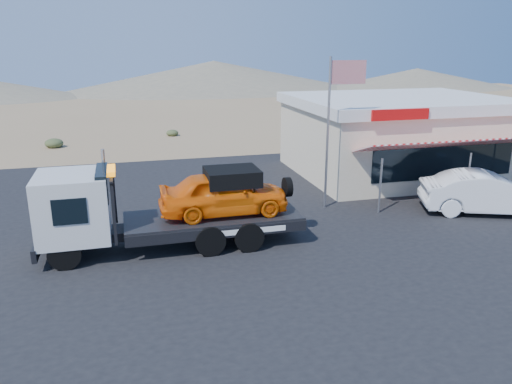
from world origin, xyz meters
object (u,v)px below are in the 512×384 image
jerky_store (398,135)px  flagpole (334,116)px  white_sedan (486,193)px  tow_truck (166,204)px

jerky_store → flagpole: 7.36m
jerky_store → white_sedan: bearing=-89.6°
white_sedan → jerky_store: (-0.05, 6.77, 1.15)m
tow_truck → flagpole: flagpole is taller
tow_truck → white_sedan: tow_truck is taller
white_sedan → jerky_store: bearing=21.6°
white_sedan → jerky_store: jerky_store is taller
white_sedan → jerky_store: 6.87m
tow_truck → jerky_store: size_ratio=0.80×
tow_truck → jerky_store: (12.44, 6.99, 0.50)m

